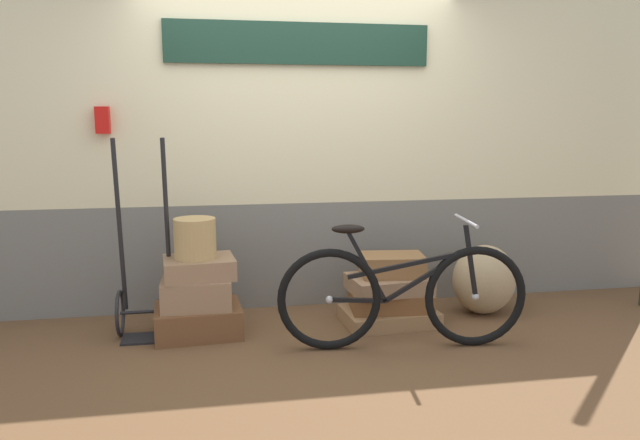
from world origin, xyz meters
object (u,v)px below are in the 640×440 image
suitcase_4 (390,299)px  burlap_sack (484,279)px  suitcase_6 (392,265)px  suitcase_1 (197,292)px  suitcase_2 (199,267)px  suitcase_3 (389,316)px  suitcase_5 (389,284)px  bicycle (402,295)px  suitcase_0 (198,320)px  wicker_basket (195,238)px  luggage_trolley (147,293)px

suitcase_4 → burlap_sack: size_ratio=1.09×
suitcase_4 → suitcase_6: 0.27m
suitcase_1 → suitcase_2: size_ratio=0.99×
suitcase_1 → suitcase_2: 0.18m
suitcase_3 → suitcase_4: suitcase_4 is taller
suitcase_5 → bicycle: size_ratio=0.35×
suitcase_4 → suitcase_3: bearing=-105.7°
suitcase_0 → wicker_basket: 0.60m
suitcase_5 → luggage_trolley: bearing=172.1°
suitcase_1 → suitcase_2: (0.02, 0.01, 0.18)m
suitcase_3 → suitcase_5: size_ratio=1.17×
suitcase_4 → wicker_basket: (-1.44, -0.03, 0.53)m
wicker_basket → bicycle: bearing=-20.1°
suitcase_3 → suitcase_6: (0.03, 0.03, 0.39)m
suitcase_0 → suitcase_5: 1.44m
suitcase_6 → burlap_sack: size_ratio=0.85×
wicker_basket → bicycle: bicycle is taller
suitcase_1 → suitcase_4: bearing=1.9°
luggage_trolley → burlap_sack: 2.59m
suitcase_3 → suitcase_6: 0.39m
burlap_sack → suitcase_1: bearing=-177.6°
suitcase_6 → luggage_trolley: size_ratio=0.33×
suitcase_1 → suitcase_6: suitcase_6 is taller
suitcase_1 → burlap_sack: (2.24, 0.09, -0.04)m
suitcase_1 → suitcase_3: size_ratio=0.71×
suitcase_0 → suitcase_1: (-0.00, -0.00, 0.21)m
suitcase_4 → wicker_basket: size_ratio=2.06×
suitcase_4 → luggage_trolley: bearing=-175.3°
bicycle → suitcase_2: bearing=159.3°
suitcase_1 → suitcase_5: bearing=0.6°
suitcase_5 → burlap_sack: size_ratio=1.06×
suitcase_3 → suitcase_4: size_ratio=1.14×
suitcase_0 → suitcase_3: suitcase_0 is taller
suitcase_4 → suitcase_5: 0.13m
suitcase_6 → bicycle: 0.53m
suitcase_0 → suitcase_6: bearing=-3.3°
suitcase_0 → suitcase_2: (0.02, 0.01, 0.39)m
suitcase_1 → luggage_trolley: 0.36m
burlap_sack → luggage_trolley: bearing=-179.2°
suitcase_2 → suitcase_6: bearing=-5.4°
suitcase_3 → suitcase_5: bearing=98.8°
suitcase_0 → suitcase_3: (1.42, -0.01, -0.05)m
suitcase_0 → suitcase_2: size_ratio=1.23×
suitcase_3 → bicycle: size_ratio=0.41×
suitcase_3 → luggage_trolley: bearing=173.1°
suitcase_3 → bicycle: bicycle is taller
suitcase_1 → luggage_trolley: luggage_trolley is taller
suitcase_2 → luggage_trolley: bearing=167.7°
suitcase_1 → luggage_trolley: (-0.36, 0.06, -0.01)m
suitcase_1 → wicker_basket: size_ratio=1.66×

